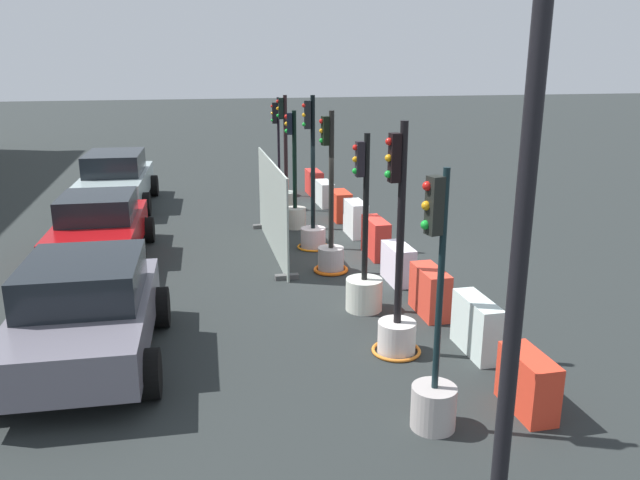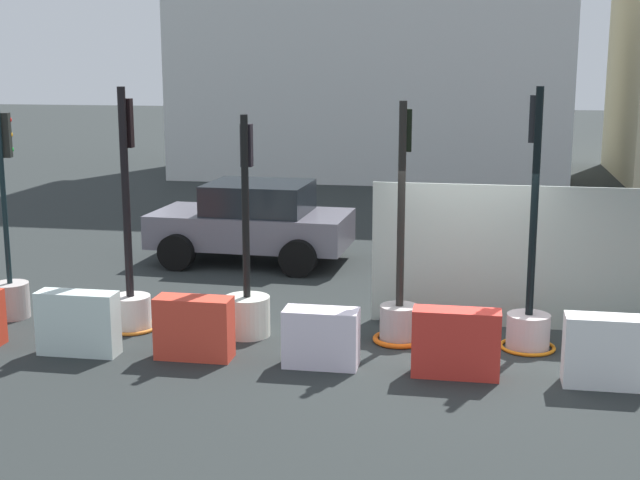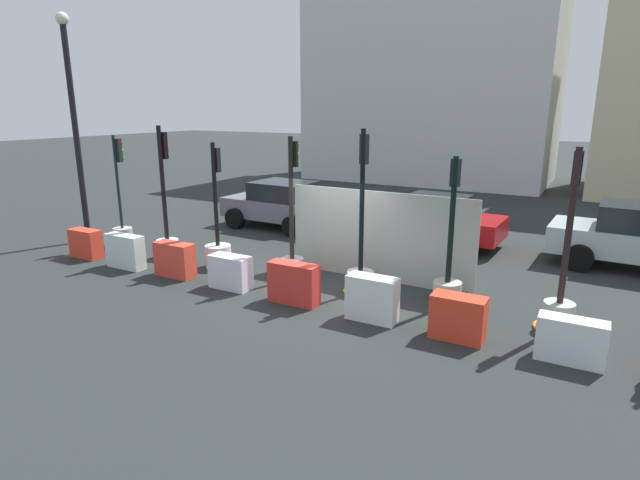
# 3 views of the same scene
# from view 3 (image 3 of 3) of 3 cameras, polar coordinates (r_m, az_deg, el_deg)

# --- Properties ---
(ground_plane) EXTENTS (120.00, 120.00, 0.00)m
(ground_plane) POSITION_cam_3_polar(r_m,az_deg,el_deg) (11.92, -0.00, -5.46)
(ground_plane) COLOR #262B2B
(traffic_light_0) EXTENTS (0.57, 0.57, 3.32)m
(traffic_light_0) POSITION_cam_3_polar(r_m,az_deg,el_deg) (16.48, -21.30, 1.68)
(traffic_light_0) COLOR #B0A7A3
(traffic_light_0) RESTS_ON ground_plane
(traffic_light_1) EXTENTS (0.78, 0.78, 3.64)m
(traffic_light_1) POSITION_cam_3_polar(r_m,az_deg,el_deg) (14.77, -16.80, 0.83)
(traffic_light_1) COLOR silver
(traffic_light_1) RESTS_ON ground_plane
(traffic_light_2) EXTENTS (0.67, 0.67, 3.26)m
(traffic_light_2) POSITION_cam_3_polar(r_m,az_deg,el_deg) (13.59, -11.38, -0.61)
(traffic_light_2) COLOR silver
(traffic_light_2) RESTS_ON ground_plane
(traffic_light_3) EXTENTS (0.76, 0.76, 3.47)m
(traffic_light_3) POSITION_cam_3_polar(r_m,az_deg,el_deg) (12.36, -3.13, -1.72)
(traffic_light_3) COLOR #B1A6A3
(traffic_light_3) RESTS_ON ground_plane
(traffic_light_4) EXTENTS (0.79, 0.79, 3.67)m
(traffic_light_4) POSITION_cam_3_polar(r_m,az_deg,el_deg) (11.53, 4.59, -2.73)
(traffic_light_4) COLOR beige
(traffic_light_4) RESTS_ON ground_plane
(traffic_light_5) EXTENTS (0.59, 0.59, 3.17)m
(traffic_light_5) POSITION_cam_3_polar(r_m,az_deg,el_deg) (10.99, 14.18, -3.94)
(traffic_light_5) COLOR #B2ADA0
(traffic_light_5) RESTS_ON ground_plane
(traffic_light_6) EXTENTS (0.85, 0.85, 3.45)m
(traffic_light_6) POSITION_cam_3_polar(r_m,az_deg,el_deg) (10.59, 25.37, -5.84)
(traffic_light_6) COLOR #ACB9AB
(traffic_light_6) RESTS_ON ground_plane
(construction_barrier_0) EXTENTS (0.97, 0.41, 0.80)m
(construction_barrier_0) POSITION_cam_3_polar(r_m,az_deg,el_deg) (15.66, -24.78, -0.37)
(construction_barrier_0) COLOR red
(construction_barrier_0) RESTS_ON ground_plane
(construction_barrier_1) EXTENTS (1.12, 0.37, 0.89)m
(construction_barrier_1) POSITION_cam_3_polar(r_m,az_deg,el_deg) (14.25, -21.00, -1.20)
(construction_barrier_1) COLOR silver
(construction_barrier_1) RESTS_ON ground_plane
(construction_barrier_2) EXTENTS (1.05, 0.42, 0.86)m
(construction_barrier_2) POSITION_cam_3_polar(r_m,az_deg,el_deg) (13.15, -15.98, -2.13)
(construction_barrier_2) COLOR #E4412D
(construction_barrier_2) RESTS_ON ground_plane
(construction_barrier_3) EXTENTS (1.00, 0.45, 0.78)m
(construction_barrier_3) POSITION_cam_3_polar(r_m,az_deg,el_deg) (12.01, -10.01, -3.56)
(construction_barrier_3) COLOR white
(construction_barrier_3) RESTS_ON ground_plane
(construction_barrier_4) EXTENTS (1.12, 0.40, 0.89)m
(construction_barrier_4) POSITION_cam_3_polar(r_m,az_deg,el_deg) (10.95, -2.97, -4.87)
(construction_barrier_4) COLOR red
(construction_barrier_4) RESTS_ON ground_plane
(construction_barrier_5) EXTENTS (1.01, 0.42, 0.91)m
(construction_barrier_5) POSITION_cam_3_polar(r_m,az_deg,el_deg) (10.13, 5.87, -6.55)
(construction_barrier_5) COLOR white
(construction_barrier_5) RESTS_ON ground_plane
(construction_barrier_6) EXTENTS (0.97, 0.47, 0.83)m
(construction_barrier_6) POSITION_cam_3_polar(r_m,az_deg,el_deg) (9.64, 15.21, -8.40)
(construction_barrier_6) COLOR red
(construction_barrier_6) RESTS_ON ground_plane
(construction_barrier_7) EXTENTS (1.07, 0.41, 0.76)m
(construction_barrier_7) POSITION_cam_3_polar(r_m,az_deg,el_deg) (9.49, 26.33, -10.08)
(construction_barrier_7) COLOR silver
(construction_barrier_7) RESTS_ON ground_plane
(car_grey_saloon) EXTENTS (3.97, 2.39, 1.61)m
(car_grey_saloon) POSITION_cam_3_polar(r_m,az_deg,el_deg) (17.84, -4.39, 4.07)
(car_grey_saloon) COLOR slate
(car_grey_saloon) RESTS_ON ground_plane
(car_red_compact) EXTENTS (4.10, 2.31, 1.51)m
(car_red_compact) POSITION_cam_3_polar(r_m,az_deg,el_deg) (15.96, 12.77, 2.21)
(car_red_compact) COLOR #A70D10
(car_red_compact) RESTS_ON ground_plane
(building_main_facade) EXTENTS (13.62, 7.58, 12.38)m
(building_main_facade) POSITION_cam_3_polar(r_m,az_deg,el_deg) (30.69, 12.66, 18.32)
(building_main_facade) COLOR silver
(building_main_facade) RESTS_ON ground_plane
(street_lamp_post) EXTENTS (0.36, 0.36, 6.72)m
(street_lamp_post) POSITION_cam_3_polar(r_m,az_deg,el_deg) (17.20, -25.90, 12.41)
(street_lamp_post) COLOR black
(street_lamp_post) RESTS_ON ground_plane
(site_fence_panel) EXTENTS (4.71, 0.50, 2.19)m
(site_fence_panel) POSITION_cam_3_polar(r_m,az_deg,el_deg) (12.29, 6.59, 0.22)
(site_fence_panel) COLOR #99A79E
(site_fence_panel) RESTS_ON ground_plane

